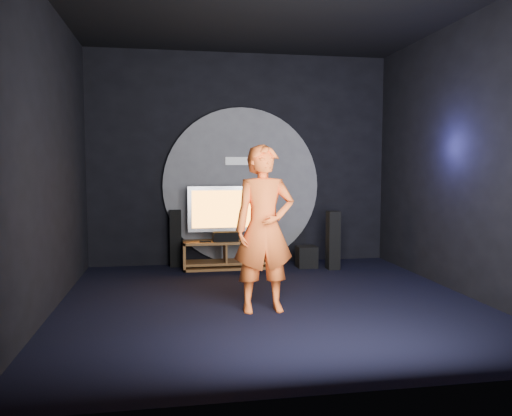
{
  "coord_description": "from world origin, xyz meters",
  "views": [
    {
      "loc": [
        -1.16,
        -5.81,
        1.63
      ],
      "look_at": [
        0.01,
        1.05,
        1.05
      ],
      "focal_mm": 35.0,
      "sensor_mm": 36.0,
      "label": 1
    }
  ],
  "objects_px": {
    "tower_speaker_right": "(333,240)",
    "subwoofer": "(306,257)",
    "tv": "(225,211)",
    "media_console": "(226,256)",
    "player": "(264,229)",
    "tower_speaker_left": "(176,238)"
  },
  "relations": [
    {
      "from": "tower_speaker_left",
      "to": "player",
      "type": "height_order",
      "value": "player"
    },
    {
      "from": "tv",
      "to": "player",
      "type": "bearing_deg",
      "value": -85.85
    },
    {
      "from": "subwoofer",
      "to": "player",
      "type": "distance_m",
      "value": 2.66
    },
    {
      "from": "media_console",
      "to": "player",
      "type": "height_order",
      "value": "player"
    },
    {
      "from": "media_console",
      "to": "tv",
      "type": "relative_size",
      "value": 1.15
    },
    {
      "from": "tower_speaker_left",
      "to": "media_console",
      "type": "bearing_deg",
      "value": -20.86
    },
    {
      "from": "tower_speaker_right",
      "to": "subwoofer",
      "type": "relative_size",
      "value": 2.69
    },
    {
      "from": "subwoofer",
      "to": "player",
      "type": "height_order",
      "value": "player"
    },
    {
      "from": "tower_speaker_right",
      "to": "tv",
      "type": "bearing_deg",
      "value": 166.35
    },
    {
      "from": "tower_speaker_right",
      "to": "media_console",
      "type": "bearing_deg",
      "value": 168.48
    },
    {
      "from": "tv",
      "to": "tower_speaker_left",
      "type": "bearing_deg",
      "value": 163.38
    },
    {
      "from": "media_console",
      "to": "tower_speaker_right",
      "type": "relative_size",
      "value": 1.45
    },
    {
      "from": "media_console",
      "to": "player",
      "type": "distance_m",
      "value": 2.54
    },
    {
      "from": "media_console",
      "to": "player",
      "type": "xyz_separation_m",
      "value": [
        0.17,
        -2.42,
        0.74
      ]
    },
    {
      "from": "tv",
      "to": "tower_speaker_right",
      "type": "bearing_deg",
      "value": -13.65
    },
    {
      "from": "subwoofer",
      "to": "media_console",
      "type": "bearing_deg",
      "value": 174.2
    },
    {
      "from": "media_console",
      "to": "subwoofer",
      "type": "distance_m",
      "value": 1.31
    },
    {
      "from": "tower_speaker_left",
      "to": "subwoofer",
      "type": "height_order",
      "value": "tower_speaker_left"
    },
    {
      "from": "tv",
      "to": "tower_speaker_left",
      "type": "relative_size",
      "value": 1.27
    },
    {
      "from": "media_console",
      "to": "tower_speaker_left",
      "type": "height_order",
      "value": "tower_speaker_left"
    },
    {
      "from": "media_console",
      "to": "subwoofer",
      "type": "bearing_deg",
      "value": -5.8
    },
    {
      "from": "media_console",
      "to": "tv",
      "type": "height_order",
      "value": "tv"
    }
  ]
}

